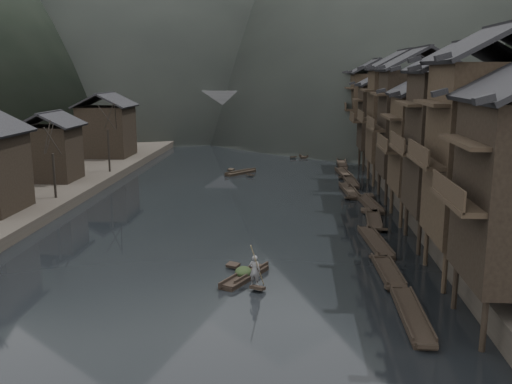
{
  "coord_description": "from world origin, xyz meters",
  "views": [
    {
      "loc": [
        5.61,
        -34.97,
        12.51
      ],
      "look_at": [
        2.29,
        11.99,
        2.5
      ],
      "focal_mm": 40.0,
      "sensor_mm": 36.0,
      "label": 1
    }
  ],
  "objects": [
    {
      "name": "bare_trees",
      "position": [
        -17.0,
        12.06,
        6.05
      ],
      "size": [
        3.53,
        42.55,
        7.06
      ],
      "color": "black",
      "rests_on": "left_bank"
    },
    {
      "name": "midriver_boats",
      "position": [
        3.28,
        48.05,
        0.2
      ],
      "size": [
        10.57,
        28.53,
        0.45
      ],
      "color": "black",
      "rests_on": "water"
    },
    {
      "name": "moored_sampans",
      "position": [
        11.81,
        20.87,
        0.2
      ],
      "size": [
        3.2,
        62.14,
        0.47
      ],
      "color": "black",
      "rests_on": "water"
    },
    {
      "name": "bamboo_pole",
      "position": [
        3.51,
        -3.51,
        3.93
      ],
      "size": [
        0.79,
        1.87,
        3.29
      ],
      "primitive_type": "cylinder",
      "rotation": [
        0.54,
        0.0,
        -0.38
      ],
      "color": "#8C7A51",
      "rests_on": "boatman"
    },
    {
      "name": "hero_sampan",
      "position": [
        2.57,
        -2.01,
        0.2
      ],
      "size": [
        2.83,
        4.66,
        0.43
      ],
      "color": "black",
      "rests_on": "water"
    },
    {
      "name": "cargo_heap",
      "position": [
        2.48,
        -1.81,
        0.75
      ],
      "size": [
        1.05,
        1.38,
        0.63
      ],
      "primitive_type": "ellipsoid",
      "color": "black",
      "rests_on": "hero_sampan"
    },
    {
      "name": "stone_bridge",
      "position": [
        -0.0,
        72.0,
        5.11
      ],
      "size": [
        40.0,
        6.0,
        9.0
      ],
      "color": "#4C4C4F",
      "rests_on": "ground"
    },
    {
      "name": "left_houses",
      "position": [
        -20.5,
        20.12,
        5.66
      ],
      "size": [
        8.1,
        53.2,
        8.73
      ],
      "color": "black",
      "rests_on": "left_bank"
    },
    {
      "name": "boatman",
      "position": [
        3.31,
        -3.51,
        1.36
      ],
      "size": [
        0.77,
        0.6,
        1.85
      ],
      "primitive_type": "imported",
      "rotation": [
        0.0,
        0.0,
        2.88
      ],
      "color": "slate",
      "rests_on": "hero_sampan"
    },
    {
      "name": "water",
      "position": [
        0.0,
        0.0,
        0.0
      ],
      "size": [
        300.0,
        300.0,
        0.0
      ],
      "primitive_type": "plane",
      "color": "black",
      "rests_on": "ground"
    },
    {
      "name": "stilt_houses",
      "position": [
        17.28,
        19.04,
        8.94
      ],
      "size": [
        9.0,
        67.6,
        15.39
      ],
      "color": "black",
      "rests_on": "ground"
    },
    {
      "name": "left_bank",
      "position": [
        -35.0,
        40.0,
        0.6
      ],
      "size": [
        40.0,
        200.0,
        1.2
      ],
      "primitive_type": "cube",
      "color": "#2D2823",
      "rests_on": "ground"
    }
  ]
}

